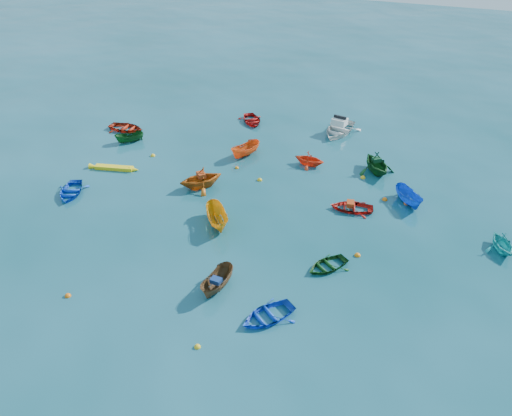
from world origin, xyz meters
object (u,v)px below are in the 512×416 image
at_px(kayak_yellow, 114,169).
at_px(motorboat_white, 339,133).
at_px(dinghy_blue_sw, 71,194).
at_px(dinghy_blue_se, 267,318).

height_order(kayak_yellow, motorboat_white, motorboat_white).
xyz_separation_m(kayak_yellow, motorboat_white, (14.27, 13.16, 0.00)).
relative_size(dinghy_blue_sw, motorboat_white, 0.70).
bearing_deg(dinghy_blue_sw, dinghy_blue_se, -43.40).
xyz_separation_m(dinghy_blue_se, kayak_yellow, (-16.61, 10.08, 0.00)).
xyz_separation_m(dinghy_blue_sw, kayak_yellow, (0.66, 4.20, 0.00)).
distance_m(dinghy_blue_sw, motorboat_white, 22.89).
bearing_deg(dinghy_blue_se, motorboat_white, 131.53).
relative_size(dinghy_blue_se, kayak_yellow, 0.80).
bearing_deg(motorboat_white, dinghy_blue_sw, -120.90).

